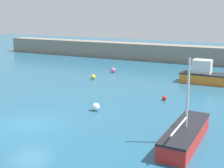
{
  "coord_description": "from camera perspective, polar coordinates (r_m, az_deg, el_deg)",
  "views": [
    {
      "loc": [
        13.27,
        -14.62,
        7.08
      ],
      "look_at": [
        1.01,
        10.02,
        0.62
      ],
      "focal_mm": 50.0,
      "sensor_mm": 36.0,
      "label": 1
    }
  ],
  "objects": [
    {
      "name": "harbor_breakwater",
      "position": [
        45.85,
        9.45,
        5.64
      ],
      "size": [
        54.96,
        2.57,
        2.38
      ],
      "primitive_type": "cube",
      "color": "gray",
      "rests_on": "ground_plane"
    },
    {
      "name": "mooring_buoy_red",
      "position": [
        25.71,
        9.54,
        -2.55
      ],
      "size": [
        0.37,
        0.37,
        0.37
      ],
      "primitive_type": "sphere",
      "color": "red",
      "rests_on": "ground_plane"
    },
    {
      "name": "mooring_buoy_white",
      "position": [
        22.75,
        -2.97,
        -4.18
      ],
      "size": [
        0.58,
        0.58,
        0.58
      ],
      "primitive_type": "sphere",
      "color": "white",
      "rests_on": "ground_plane"
    },
    {
      "name": "sailboat_short_mast",
      "position": [
        17.69,
        13.27,
        -8.99
      ],
      "size": [
        1.56,
        5.83,
        4.72
      ],
      "rotation": [
        0.0,
        0.0,
        1.56
      ],
      "color": "red",
      "rests_on": "ground_plane"
    },
    {
      "name": "mooring_buoy_yellow",
      "position": [
        33.3,
        -3.46,
        1.33
      ],
      "size": [
        0.48,
        0.48,
        0.48
      ],
      "primitive_type": "sphere",
      "color": "yellow",
      "rests_on": "ground_plane"
    },
    {
      "name": "ground_plane",
      "position": [
        21.01,
        -14.94,
        -7.25
      ],
      "size": [
        120.0,
        120.0,
        0.2
      ],
      "primitive_type": "cube",
      "color": "#235B7A"
    },
    {
      "name": "cabin_cruiser_white",
      "position": [
        32.63,
        16.51,
        1.61
      ],
      "size": [
        4.82,
        2.04,
        2.35
      ],
      "rotation": [
        0.0,
        0.0,
        0.0
      ],
      "color": "orange",
      "rests_on": "ground_plane"
    },
    {
      "name": "mooring_buoy_pink",
      "position": [
        36.84,
        0.2,
        2.55
      ],
      "size": [
        0.54,
        0.54,
        0.54
      ],
      "primitive_type": "sphere",
      "color": "#EA668C",
      "rests_on": "ground_plane"
    }
  ]
}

